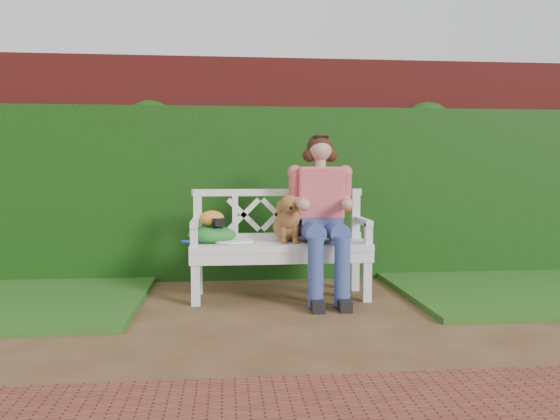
{
  "coord_description": "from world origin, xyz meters",
  "views": [
    {
      "loc": [
        -0.41,
        -3.73,
        1.09
      ],
      "look_at": [
        0.04,
        0.84,
        0.75
      ],
      "focal_mm": 35.0,
      "sensor_mm": 36.0,
      "label": 1
    }
  ],
  "objects": [
    {
      "name": "green_bag",
      "position": [
        -0.54,
        0.86,
        0.55
      ],
      "size": [
        0.45,
        0.38,
        0.14
      ],
      "primitive_type": null,
      "rotation": [
        0.0,
        0.0,
        -0.17
      ],
      "color": "#206F21",
      "rests_on": "garden_bench"
    },
    {
      "name": "baseball_glove",
      "position": [
        -0.54,
        0.86,
        0.68
      ],
      "size": [
        0.24,
        0.2,
        0.13
      ],
      "primitive_type": "ellipsoid",
      "rotation": [
        0.0,
        0.0,
        -0.28
      ],
      "color": "orange",
      "rests_on": "green_bag"
    },
    {
      "name": "dog",
      "position": [
        0.11,
        0.86,
        0.68
      ],
      "size": [
        0.38,
        0.44,
        0.41
      ],
      "primitive_type": null,
      "rotation": [
        0.0,
        0.0,
        -0.35
      ],
      "color": "brown",
      "rests_on": "garden_bench"
    },
    {
      "name": "brick_wall",
      "position": [
        0.0,
        1.9,
        1.1
      ],
      "size": [
        10.0,
        0.3,
        2.2
      ],
      "primitive_type": "cube",
      "color": "maroon",
      "rests_on": "ground"
    },
    {
      "name": "tennis_racket",
      "position": [
        -0.38,
        0.8,
        0.5
      ],
      "size": [
        0.67,
        0.46,
        0.03
      ],
      "primitive_type": null,
      "rotation": [
        0.0,
        0.0,
        0.34
      ],
      "color": "white",
      "rests_on": "garden_bench"
    },
    {
      "name": "seated_woman",
      "position": [
        0.38,
        0.82,
        0.68
      ],
      "size": [
        0.72,
        0.87,
        1.37
      ],
      "primitive_type": null,
      "rotation": [
        0.0,
        0.0,
        -0.21
      ],
      "color": "#CA4443",
      "rests_on": "ground"
    },
    {
      "name": "camera_item",
      "position": [
        -0.48,
        0.82,
        0.65
      ],
      "size": [
        0.12,
        0.1,
        0.07
      ],
      "primitive_type": "cube",
      "rotation": [
        0.0,
        0.0,
        0.21
      ],
      "color": "black",
      "rests_on": "green_bag"
    },
    {
      "name": "grass_right",
      "position": [
        2.4,
        0.9,
        0.03
      ],
      "size": [
        2.6,
        2.0,
        0.05
      ],
      "primitive_type": "cube",
      "color": "#234F16",
      "rests_on": "ground"
    },
    {
      "name": "ground",
      "position": [
        0.0,
        0.0,
        0.0
      ],
      "size": [
        60.0,
        60.0,
        0.0
      ],
      "primitive_type": "plane",
      "color": "#48311B"
    },
    {
      "name": "ivy_hedge",
      "position": [
        0.0,
        1.68,
        0.85
      ],
      "size": [
        10.0,
        0.18,
        1.7
      ],
      "primitive_type": "cube",
      "color": "#1C5013",
      "rests_on": "ground"
    },
    {
      "name": "garden_bench",
      "position": [
        0.04,
        0.84,
        0.24
      ],
      "size": [
        1.59,
        0.63,
        0.48
      ],
      "primitive_type": null,
      "rotation": [
        0.0,
        0.0,
        -0.02
      ],
      "color": "white",
      "rests_on": "ground"
    }
  ]
}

